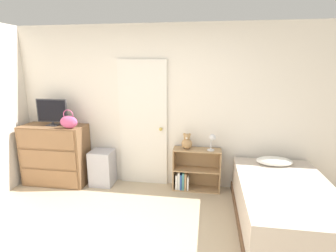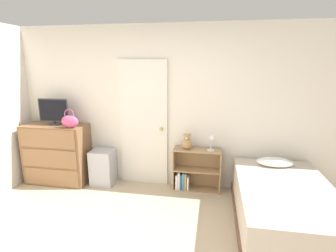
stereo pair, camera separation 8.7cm
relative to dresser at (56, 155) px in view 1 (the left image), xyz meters
The scene contains 10 objects.
wall_back 1.92m from the dresser, ahead, with size 10.00×0.06×2.55m.
door_closed 1.55m from the dresser, ahead, with size 0.78×0.09×2.03m.
dresser is the anchor object (origin of this frame).
tv 0.72m from the dresser, 92.51° to the left, with size 0.51×0.16×0.43m.
handbag 0.71m from the dresser, 19.33° to the right, with size 0.28×0.14×0.29m.
storage_bin 0.80m from the dresser, ahead, with size 0.36×0.35×0.58m.
bookshelf 2.27m from the dresser, ahead, with size 0.74×0.26×0.67m.
teddy_bear 2.18m from the dresser, ahead, with size 0.17×0.17×0.25m.
desk_lamp 2.57m from the dresser, ahead, with size 0.12×0.12×0.26m.
bed 3.51m from the dresser, 11.27° to the right, with size 1.13×1.86×0.65m.
Camera 1 is at (0.74, -2.00, 1.98)m, focal length 28.00 mm.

